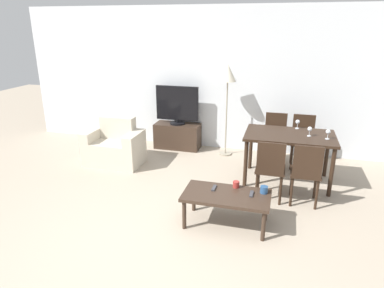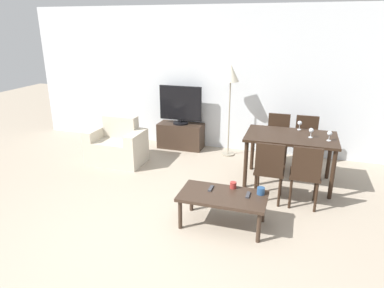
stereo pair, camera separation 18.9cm
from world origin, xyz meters
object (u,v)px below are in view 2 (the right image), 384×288
object	(u,v)px
dining_chair_far_left	(277,137)
remote_primary	(248,195)
wine_glass_right	(330,134)
remote_secondary	(211,188)
wine_glass_left	(311,131)
armchair	(117,146)
cup_colored_far	(233,185)
dining_chair_near	(269,168)
dining_chair_far	(306,139)
floor_lamp	(231,78)
cup_white_near	(261,191)
tv	(180,105)
dining_table	(291,141)
wine_glass_center	(300,124)
coffee_table	(223,198)
dining_chair_near_right	(305,173)
tv_stand	(181,136)

from	to	relation	value
dining_chair_far_left	remote_primary	distance (m)	2.16
wine_glass_right	remote_secondary	bearing A→B (deg)	-137.37
wine_glass_left	armchair	bearing A→B (deg)	-179.82
cup_colored_far	wine_glass_right	distance (m)	1.70
dining_chair_near	remote_secondary	world-z (taller)	dining_chair_near
dining_chair_far	dining_chair_far_left	bearing A→B (deg)	180.00
floor_lamp	cup_colored_far	size ratio (longest dim) A/B	20.89
wine_glass_left	wine_glass_right	xyz separation A→B (m)	(0.25, -0.07, 0.00)
wine_glass_left	cup_colored_far	bearing A→B (deg)	-125.49
remote_secondary	dining_chair_near	bearing A→B (deg)	45.82
remote_primary	remote_secondary	distance (m)	0.47
armchair	cup_white_near	size ratio (longest dim) A/B	10.55
tv	floor_lamp	size ratio (longest dim) A/B	0.50
dining_table	tv	bearing A→B (deg)	154.15
remote_secondary	floor_lamp	bearing A→B (deg)	96.34
wine_glass_left	dining_chair_far_left	bearing A→B (deg)	123.99
floor_lamp	cup_white_near	xyz separation A→B (m)	(0.86, -2.26, -0.99)
cup_white_near	armchair	bearing A→B (deg)	154.05
dining_chair_far	remote_primary	xyz separation A→B (m)	(-0.65, -2.15, -0.08)
floor_lamp	wine_glass_center	world-z (taller)	floor_lamp
dining_chair_near	cup_white_near	distance (m)	0.62
coffee_table	dining_chair_near_right	size ratio (longest dim) A/B	1.17
dining_chair_near	tv	bearing A→B (deg)	137.13
armchair	wine_glass_right	bearing A→B (deg)	-1.06
dining_chair_far_left	cup_white_near	size ratio (longest dim) A/B	9.61
tv	dining_chair_near_right	xyz separation A→B (m)	(2.36, -1.76, -0.37)
tv_stand	wine_glass_left	bearing A→B (deg)	-23.81
wine_glass_center	dining_chair_near_right	bearing A→B (deg)	-83.16
dining_chair_far_left	tv	bearing A→B (deg)	170.88
dining_chair_near_right	wine_glass_right	xyz separation A→B (m)	(0.29, 0.63, 0.37)
dining_chair_near	wine_glass_right	size ratio (longest dim) A/B	6.12
dining_chair_far_left	wine_glass_left	world-z (taller)	wine_glass_left
armchair	remote_secondary	bearing A→B (deg)	-33.13
dining_chair_far	dining_chair_near_right	xyz separation A→B (m)	(0.00, -1.45, 0.00)
tv_stand	remote_secondary	world-z (taller)	tv_stand
dining_chair_near_right	remote_primary	distance (m)	0.96
dining_table	wine_glass_left	bearing A→B (deg)	-5.49
cup_white_near	wine_glass_center	bearing A→B (deg)	77.26
tv	dining_chair_near_right	size ratio (longest dim) A/B	0.95
dining_chair_near	dining_chair_far_left	world-z (taller)	same
dining_chair_near	dining_chair_near_right	world-z (taller)	same
dining_chair_far_left	wine_glass_right	distance (m)	1.18
remote_secondary	wine_glass_center	distance (m)	2.04
armchair	wine_glass_left	world-z (taller)	wine_glass_left
tv_stand	remote_primary	xyz separation A→B (m)	(1.71, -2.46, 0.18)
tv_stand	dining_chair_far_left	distance (m)	1.93
dining_chair_far_left	cup_white_near	distance (m)	2.07
tv	wine_glass_left	xyz separation A→B (m)	(2.40, -1.06, 0.01)
armchair	dining_chair_far	bearing A→B (deg)	13.46
dining_chair_far_left	remote_primary	bearing A→B (deg)	-94.75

